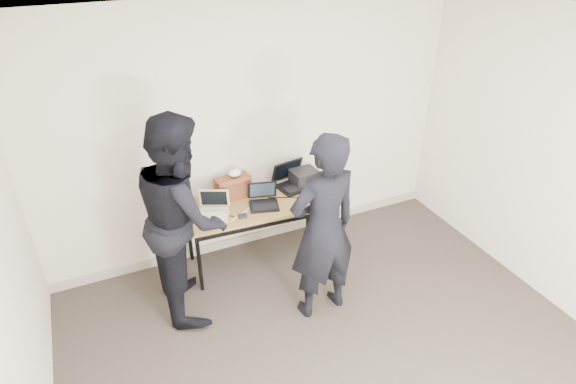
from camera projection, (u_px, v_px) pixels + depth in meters
room at (374, 255)px, 3.20m from camera, size 4.60×4.60×2.80m
desk at (258, 209)px, 4.97m from camera, size 1.54×0.74×0.72m
laptop_beige at (213, 211)px, 4.73m from camera, size 0.39×0.39×0.24m
laptop_center at (263, 200)px, 4.91m from camera, size 0.36×0.35×0.23m
laptop_right at (293, 181)px, 5.24m from camera, size 0.42×0.41×0.27m
leather_satchel at (233, 187)px, 4.99m from camera, size 0.37×0.21×0.25m
tissue at (235, 173)px, 4.93m from camera, size 0.15×0.12×0.08m
equipment_box at (304, 177)px, 5.28m from camera, size 0.29×0.25×0.16m
power_brick at (243, 216)px, 4.72m from camera, size 0.08×0.05×0.03m
cables at (262, 203)px, 4.96m from camera, size 1.15×0.44×0.01m
person_typist at (323, 229)px, 4.21m from camera, size 0.70×0.50×1.83m
person_observer at (183, 216)px, 4.28m from camera, size 0.83×1.02×1.95m
baseboard at (258, 235)px, 5.62m from camera, size 4.50×0.03×0.10m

